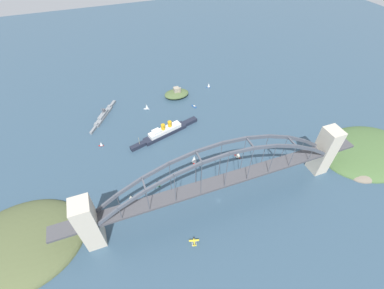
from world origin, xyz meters
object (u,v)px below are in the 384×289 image
(small_boat_3, at_px, (101,144))
(small_boat_6, at_px, (209,85))
(naval_cruiser, at_px, (103,115))
(ocean_liner, at_px, (165,132))
(small_boat_0, at_px, (157,186))
(small_boat_1, at_px, (147,107))
(small_boat_7, at_px, (131,197))
(small_boat_2, at_px, (194,159))
(harbor_arch_bridge, at_px, (221,181))
(fort_island_mid_harbor, at_px, (177,94))
(seaplane_taxiing_near_bridge, at_px, (194,242))
(small_boat_5, at_px, (194,106))
(small_boat_4, at_px, (238,154))

(small_boat_3, height_order, small_boat_6, small_boat_6)
(naval_cruiser, xyz_separation_m, small_boat_3, (-9.76, -59.26, 0.61))
(ocean_liner, bearing_deg, small_boat_0, -112.62)
(small_boat_1, xyz_separation_m, small_boat_7, (-52.23, -147.95, -1.20))
(small_boat_0, relative_size, small_boat_2, 0.67)
(harbor_arch_bridge, distance_m, fort_island_mid_harbor, 200.45)
(naval_cruiser, distance_m, small_boat_1, 62.52)
(fort_island_mid_harbor, bearing_deg, small_boat_2, -99.59)
(naval_cruiser, distance_m, seaplane_taxiing_near_bridge, 225.94)
(fort_island_mid_harbor, xyz_separation_m, small_boat_2, (-23.53, -139.19, 0.77))
(small_boat_0, bearing_deg, harbor_arch_bridge, -35.36)
(small_boat_0, height_order, small_boat_6, small_boat_6)
(small_boat_5, bearing_deg, harbor_arch_bridge, -101.81)
(seaplane_taxiing_near_bridge, xyz_separation_m, small_boat_3, (-64.92, 159.84, 0.97))
(fort_island_mid_harbor, distance_m, small_boat_2, 141.17)
(harbor_arch_bridge, height_order, ocean_liner, harbor_arch_bridge)
(harbor_arch_bridge, relative_size, small_boat_2, 24.68)
(small_boat_1, xyz_separation_m, small_boat_5, (67.33, -18.79, -3.76))
(ocean_liner, bearing_deg, small_boat_7, -126.23)
(small_boat_2, relative_size, small_boat_3, 1.75)
(small_boat_1, relative_size, small_boat_2, 0.79)
(small_boat_5, bearing_deg, ocean_liner, -142.34)
(harbor_arch_bridge, bearing_deg, small_boat_1, 100.43)
(small_boat_0, distance_m, small_boat_5, 152.16)
(harbor_arch_bridge, height_order, seaplane_taxiing_near_bridge, harbor_arch_bridge)
(small_boat_1, distance_m, small_boat_4, 155.60)
(ocean_liner, xyz_separation_m, seaplane_taxiing_near_bridge, (-17.18, -152.22, -2.70))
(small_boat_1, xyz_separation_m, small_boat_6, (108.85, 23.14, -0.56))
(small_boat_0, bearing_deg, small_boat_2, 20.36)
(harbor_arch_bridge, height_order, small_boat_5, harbor_arch_bridge)
(small_boat_3, bearing_deg, small_boat_4, -26.89)
(small_boat_4, relative_size, small_boat_5, 1.08)
(small_boat_7, bearing_deg, small_boat_6, 46.73)
(small_boat_3, distance_m, small_boat_6, 197.31)
(seaplane_taxiing_near_bridge, height_order, small_boat_0, seaplane_taxiing_near_bridge)
(small_boat_1, bearing_deg, small_boat_5, -15.59)
(seaplane_taxiing_near_bridge, distance_m, small_boat_0, 75.45)
(small_boat_7, bearing_deg, small_boat_3, 102.14)
(small_boat_3, bearing_deg, small_boat_6, 23.47)
(harbor_arch_bridge, xyz_separation_m, small_boat_5, (33.97, 162.44, -31.53))
(naval_cruiser, distance_m, small_boat_7, 152.11)
(ocean_liner, xyz_separation_m, small_boat_6, (98.88, 86.20, -0.95))
(seaplane_taxiing_near_bridge, relative_size, small_boat_6, 1.07)
(small_boat_0, bearing_deg, ocean_liner, 67.38)
(seaplane_taxiing_near_bridge, height_order, small_boat_4, small_boat_4)
(seaplane_taxiing_near_bridge, xyz_separation_m, small_boat_0, (-15.48, 73.83, -1.46))
(small_boat_1, bearing_deg, naval_cruiser, 176.50)
(small_boat_0, distance_m, small_boat_3, 99.23)
(small_boat_4, bearing_deg, small_boat_6, 79.81)
(small_boat_5, xyz_separation_m, small_boat_7, (-119.57, -129.16, 2.57))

